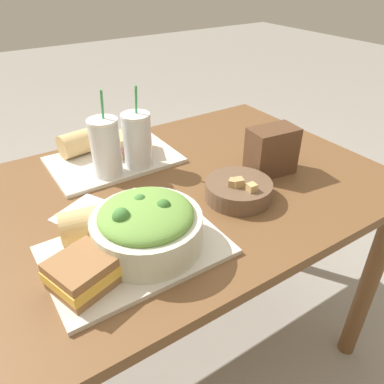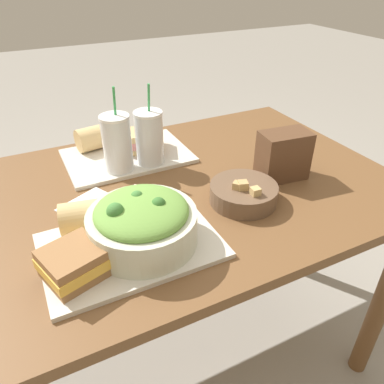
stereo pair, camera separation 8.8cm
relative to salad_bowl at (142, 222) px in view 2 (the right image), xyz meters
name	(u,v)px [view 2 (the right image)]	position (x,y,z in m)	size (l,w,h in m)	color
ground_plane	(166,356)	(0.11, 0.20, -0.83)	(12.00, 12.00, 0.00)	gray
dining_table	(158,221)	(0.11, 0.20, -0.17)	(1.39, 0.84, 0.76)	brown
tray_near	(131,246)	(-0.03, 0.00, -0.06)	(0.39, 0.27, 0.01)	beige
tray_far	(127,156)	(0.10, 0.43, -0.06)	(0.39, 0.27, 0.01)	beige
salad_bowl	(142,222)	(0.00, 0.00, 0.00)	(0.24, 0.24, 0.12)	beige
soup_bowl	(243,193)	(0.30, 0.05, -0.04)	(0.18, 0.18, 0.07)	brown
sandwich_near	(73,263)	(-0.16, -0.04, -0.02)	(0.14, 0.14, 0.06)	olive
baguette_near	(94,215)	(-0.09, 0.09, -0.02)	(0.16, 0.10, 0.08)	tan
sandwich_far	(145,141)	(0.17, 0.44, -0.02)	(0.15, 0.14, 0.06)	tan
baguette_far	(98,137)	(0.04, 0.52, -0.02)	(0.14, 0.10, 0.08)	tan
drink_cup_dark	(117,145)	(0.05, 0.35, 0.02)	(0.09, 0.09, 0.25)	silver
drink_cup_red	(149,139)	(0.15, 0.35, 0.02)	(0.09, 0.09, 0.25)	silver
chip_bag	(283,155)	(0.47, 0.11, 0.00)	(0.15, 0.10, 0.14)	brown
napkin_folded	(88,205)	(-0.08, 0.22, -0.07)	(0.17, 0.15, 0.00)	white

